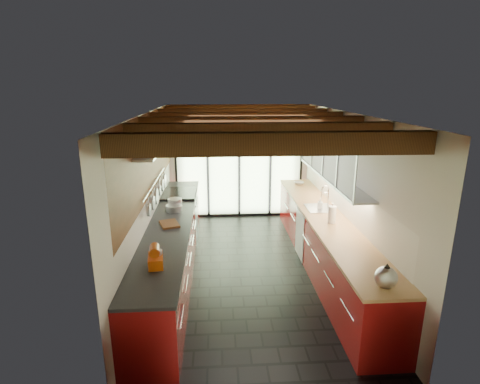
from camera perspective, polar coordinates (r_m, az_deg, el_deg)
The scene contains 18 objects.
ground at distance 6.50m, azimuth 1.39°, elevation -11.62°, with size 5.50×5.50×0.00m, color black.
room_shell at distance 5.92m, azimuth 1.49°, elevation 2.71°, with size 5.50×5.50×5.50m.
ceiling_beams at distance 6.16m, azimuth 1.23°, elevation 10.86°, with size 3.14×5.06×4.90m.
glass_door at distance 8.56m, azimuth -0.12°, elevation 6.89°, with size 2.95×0.10×2.90m.
left_counter at distance 6.33m, azimuth -10.29°, elevation -8.08°, with size 0.68×5.00×0.92m.
range_stove at distance 7.66m, azimuth -9.11°, elevation -3.60°, with size 0.66×0.90×0.97m.
right_counter at distance 6.53m, azimuth 12.71°, elevation -7.42°, with size 0.68×5.00×0.92m.
sink_assembly at distance 6.72m, azimuth 12.15°, elevation -2.16°, with size 0.45×0.52×0.43m.
upper_cabinets_right at distance 6.45m, azimuth 14.07°, elevation 5.13°, with size 0.34×3.00×3.00m.
left_wall_fixtures at distance 6.19m, azimuth -12.44°, elevation 4.33°, with size 0.28×2.60×0.96m.
stand_mixer at distance 4.65m, azimuth -12.74°, elevation -9.68°, with size 0.21×0.32×0.28m.
pot_large at distance 6.72m, azimuth -9.88°, elevation -1.67°, with size 0.25×0.25×0.16m, color silver.
pot_small at distance 6.55m, azimuth -10.05°, elevation -2.42°, with size 0.27×0.27×0.11m, color silver.
cutting_board at distance 5.93m, azimuth -10.71°, elevation -4.81°, with size 0.26×0.37×0.03m, color brown.
kettle at distance 4.39m, azimuth 21.37°, elevation -11.85°, with size 0.32×0.34×0.29m.
paper_towel at distance 6.04m, azimuth 13.84°, elevation -3.39°, with size 0.14×0.14×0.33m.
soap_bottle at distance 6.67m, azimuth 12.11°, elevation -1.78°, with size 0.09×0.09×0.20m, color silver.
bowl at distance 8.29m, azimuth 8.94°, elevation 1.37°, with size 0.22×0.22×0.05m, color silver.
Camera 1 is at (-0.52, -5.74, 3.01)m, focal length 28.00 mm.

